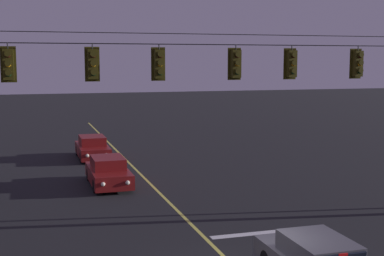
% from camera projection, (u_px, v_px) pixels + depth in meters
% --- Properties ---
extents(lane_centre_stripe, '(0.14, 60.00, 0.01)m').
position_uv_depth(lane_centre_stripe, '(160.00, 194.00, 25.07)').
color(lane_centre_stripe, '#D1C64C').
rests_on(lane_centre_stripe, ground).
extents(stop_bar_paint, '(3.40, 0.36, 0.01)m').
position_uv_depth(stop_bar_paint, '(256.00, 233.00, 19.34)').
color(stop_bar_paint, silver).
rests_on(stop_bar_paint, ground).
extents(signal_span_assembly, '(19.21, 0.32, 8.02)m').
position_uv_depth(signal_span_assembly, '(200.00, 116.00, 18.86)').
color(signal_span_assembly, '#423021').
rests_on(signal_span_assembly, ground).
extents(traffic_light_leftmost, '(0.48, 0.41, 1.22)m').
position_uv_depth(traffic_light_leftmost, '(8.00, 64.00, 16.83)').
color(traffic_light_leftmost, black).
extents(traffic_light_left_inner, '(0.48, 0.41, 1.22)m').
position_uv_depth(traffic_light_left_inner, '(93.00, 64.00, 17.57)').
color(traffic_light_left_inner, black).
extents(traffic_light_centre, '(0.48, 0.41, 1.22)m').
position_uv_depth(traffic_light_centre, '(159.00, 64.00, 18.20)').
color(traffic_light_centre, black).
extents(traffic_light_right_inner, '(0.48, 0.41, 1.22)m').
position_uv_depth(traffic_light_right_inner, '(236.00, 64.00, 18.99)').
color(traffic_light_right_inner, black).
extents(traffic_light_rightmost, '(0.48, 0.41, 1.22)m').
position_uv_depth(traffic_light_rightmost, '(292.00, 64.00, 19.60)').
color(traffic_light_rightmost, black).
extents(traffic_light_far_right, '(0.48, 0.41, 1.22)m').
position_uv_depth(traffic_light_far_right, '(358.00, 64.00, 20.39)').
color(traffic_light_far_right, black).
extents(car_oncoming_lead, '(1.80, 4.42, 1.39)m').
position_uv_depth(car_oncoming_lead, '(108.00, 172.00, 26.73)').
color(car_oncoming_lead, maroon).
rests_on(car_oncoming_lead, ground).
extents(car_oncoming_trailing, '(1.80, 4.42, 1.39)m').
position_uv_depth(car_oncoming_trailing, '(93.00, 148.00, 34.11)').
color(car_oncoming_trailing, maroon).
rests_on(car_oncoming_trailing, ground).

